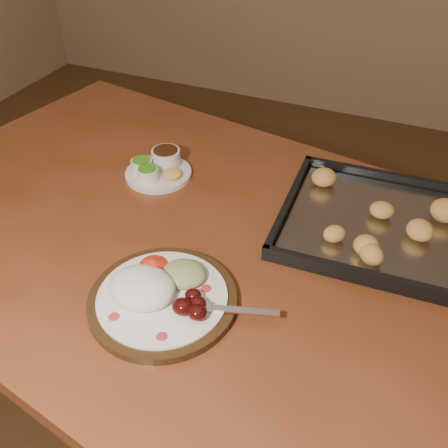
% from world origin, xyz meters
% --- Properties ---
extents(ground, '(4.00, 4.00, 0.00)m').
position_xyz_m(ground, '(0.00, 0.00, 0.00)').
color(ground, '#54311C').
rests_on(ground, ground).
extents(dining_table, '(1.64, 1.16, 0.75)m').
position_xyz_m(dining_table, '(0.18, -0.21, 0.65)').
color(dining_table, brown).
rests_on(dining_table, ground).
extents(dinner_plate, '(0.33, 0.26, 0.06)m').
position_xyz_m(dinner_plate, '(0.18, -0.40, 0.77)').
color(dinner_plate, '#311E0D').
rests_on(dinner_plate, dining_table).
extents(condiment_saucer, '(0.16, 0.16, 0.05)m').
position_xyz_m(condiment_saucer, '(-0.02, -0.05, 0.77)').
color(condiment_saucer, silver).
rests_on(condiment_saucer, dining_table).
extents(baking_tray, '(0.50, 0.38, 0.05)m').
position_xyz_m(baking_tray, '(0.54, -0.05, 0.77)').
color(baking_tray, black).
rests_on(baking_tray, dining_table).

